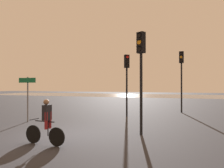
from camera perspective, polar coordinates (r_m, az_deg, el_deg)
name	(u,v)px	position (r m, az deg, el deg)	size (l,w,h in m)	color
ground_plane	(62,136)	(9.63, -13.01, -13.01)	(120.00, 120.00, 0.00)	#28282D
water_strip	(162,96)	(45.90, 12.90, -3.02)	(80.00, 16.00, 0.01)	slate
traffic_light_near_right	(141,63)	(9.44, 7.59, 5.38)	(0.39, 0.41, 4.39)	black
traffic_light_far_right	(181,70)	(17.78, 17.69, 3.43)	(0.35, 0.37, 4.75)	black
traffic_light_center	(127,73)	(14.99, 3.88, 2.80)	(0.40, 0.42, 4.21)	black
direction_sign_post	(27,93)	(13.56, -21.21, -2.10)	(1.10, 0.15, 2.60)	slate
cyclist	(46,122)	(8.17, -16.85, -9.43)	(1.71, 0.46, 1.62)	black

